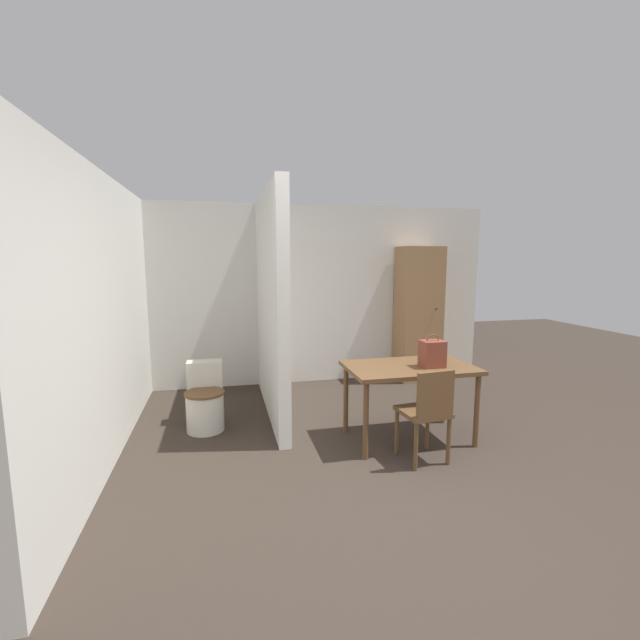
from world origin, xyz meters
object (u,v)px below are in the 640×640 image
toilet (205,402)px  wooden_chair (427,411)px  dining_table (409,374)px  wooden_cabinet (418,314)px  handbag (432,353)px

toilet → wooden_chair: bearing=-32.8°
dining_table → toilet: 2.12m
wooden_chair → dining_table: bearing=77.2°
wooden_chair → toilet: (-1.90, 1.22, -0.18)m
dining_table → wooden_cabinet: 2.22m
wooden_chair → wooden_cabinet: 2.70m
wooden_chair → handbag: handbag is taller
dining_table → wooden_chair: (-0.06, -0.49, -0.19)m
toilet → handbag: size_ratio=2.13×
wooden_chair → wooden_cabinet: bearing=59.9°
toilet → handbag: handbag is taller
dining_table → wooden_cabinet: wooden_cabinet is taller
toilet → dining_table: bearing=-20.6°
toilet → handbag: 2.36m
wooden_chair → toilet: bearing=141.1°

